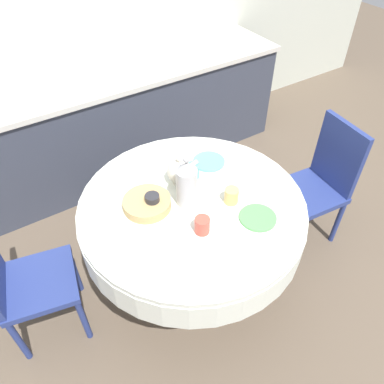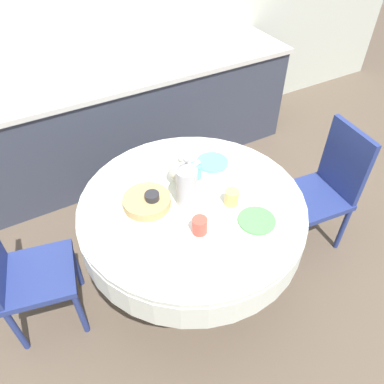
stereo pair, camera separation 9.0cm
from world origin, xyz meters
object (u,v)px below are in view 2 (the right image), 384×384
(chair_right, at_px, (19,270))
(coffee_carafe, at_px, (187,183))
(teapot, at_px, (181,171))

(chair_right, height_order, coffee_carafe, coffee_carafe)
(chair_right, distance_m, teapot, 1.05)
(coffee_carafe, height_order, teapot, coffee_carafe)
(teapot, bearing_deg, chair_right, 178.96)
(chair_right, xyz_separation_m, coffee_carafe, (0.95, -0.18, 0.36))
(coffee_carafe, bearing_deg, teapot, 71.70)
(chair_right, bearing_deg, teapot, 100.72)
(chair_right, distance_m, coffee_carafe, 1.03)
(coffee_carafe, xyz_separation_m, teapot, (0.05, 0.17, -0.06))
(teapot, bearing_deg, coffee_carafe, -108.30)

